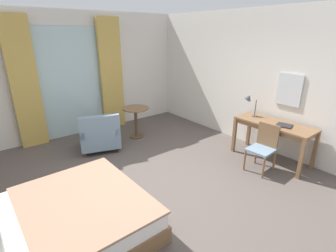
{
  "coord_description": "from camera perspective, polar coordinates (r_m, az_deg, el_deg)",
  "views": [
    {
      "loc": [
        -2.0,
        -2.97,
        2.4
      ],
      "look_at": [
        0.6,
        0.34,
        0.82
      ],
      "focal_mm": 27.1,
      "sensor_mm": 36.0,
      "label": 1
    }
  ],
  "objects": [
    {
      "name": "wall_mirror",
      "position": [
        5.36,
        25.6,
        7.34
      ],
      "size": [
        0.02,
        0.48,
        0.61
      ],
      "color": "silver"
    },
    {
      "name": "wall_right",
      "position": [
        5.74,
        20.14,
        9.55
      ],
      "size": [
        0.12,
        6.44,
        2.86
      ],
      "primitive_type": "cube",
      "color": "silver",
      "rests_on": "ground"
    },
    {
      "name": "desk_chair",
      "position": [
        4.89,
        20.71,
        -4.08
      ],
      "size": [
        0.45,
        0.43,
        0.86
      ],
      "color": "gray",
      "rests_on": "ground"
    },
    {
      "name": "round_cafe_table",
      "position": [
        6.03,
        -7.26,
        2.29
      ],
      "size": [
        0.61,
        0.61,
        0.73
      ],
      "color": "brown",
      "rests_on": "ground"
    },
    {
      "name": "bed",
      "position": [
        3.46,
        -25.04,
        -20.23
      ],
      "size": [
        2.2,
        1.78,
        0.91
      ],
      "color": "brown",
      "rests_on": "ground"
    },
    {
      "name": "curtain_panel_left",
      "position": [
        6.1,
        -29.54,
        8.12
      ],
      "size": [
        0.54,
        0.1,
        2.73
      ],
      "primitive_type": "cube",
      "color": "tan",
      "rests_on": "ground"
    },
    {
      "name": "armchair_by_window",
      "position": [
        5.58,
        -15.16,
        -2.01
      ],
      "size": [
        1.0,
        0.99,
        0.84
      ],
      "color": "gray",
      "rests_on": "ground"
    },
    {
      "name": "balcony_glass_door",
      "position": [
        6.43,
        -20.92,
        8.95
      ],
      "size": [
        1.52,
        0.02,
        2.52
      ],
      "primitive_type": "cube",
      "color": "silver",
      "rests_on": "ground"
    },
    {
      "name": "closed_book",
      "position": [
        5.1,
        24.68,
        0.12
      ],
      "size": [
        0.3,
        0.31,
        0.02
      ],
      "primitive_type": "cube",
      "rotation": [
        0.0,
        0.0,
        0.28
      ],
      "color": "#232328",
      "rests_on": "writing_desk"
    },
    {
      "name": "ground",
      "position": [
        4.34,
        -3.55,
        -13.92
      ],
      "size": [
        6.14,
        6.84,
        0.1
      ],
      "primitive_type": "cube",
      "color": "#564C47"
    },
    {
      "name": "wall_back",
      "position": [
        6.52,
        -20.22,
        10.72
      ],
      "size": [
        5.74,
        0.12,
        2.86
      ],
      "primitive_type": "cube",
      "color": "silver",
      "rests_on": "ground"
    },
    {
      "name": "curtain_panel_right",
      "position": [
        6.68,
        -12.66,
        11.11
      ],
      "size": [
        0.58,
        0.1,
        2.73
      ],
      "primitive_type": "cube",
      "color": "tan",
      "rests_on": "ground"
    },
    {
      "name": "writing_desk",
      "position": [
        5.24,
        22.74,
        -0.29
      ],
      "size": [
        0.6,
        1.45,
        0.77
      ],
      "color": "brown",
      "rests_on": "ground"
    },
    {
      "name": "desk_lamp",
      "position": [
        5.41,
        17.88,
        5.72
      ],
      "size": [
        0.21,
        0.29,
        0.47
      ],
      "color": "#4C4C51",
      "rests_on": "writing_desk"
    }
  ]
}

